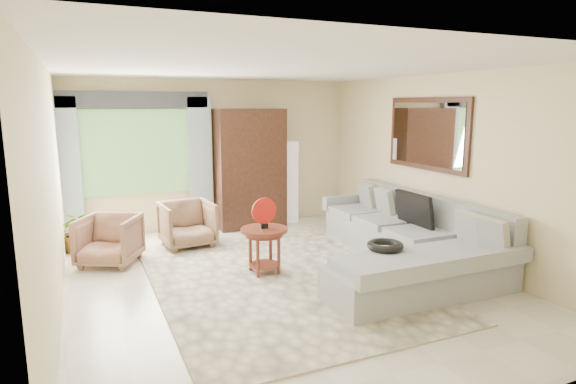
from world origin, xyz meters
name	(u,v)px	position (x,y,z in m)	size (l,w,h in m)	color
ground	(281,280)	(0.00, 0.00, 0.00)	(6.00, 6.00, 0.00)	silver
area_rug	(281,281)	(-0.02, -0.05, 0.01)	(3.00, 4.00, 0.02)	beige
sectional_sofa	(407,246)	(1.78, -0.18, 0.28)	(2.30, 3.46, 0.90)	#9FA2A7
tv_screen	(414,210)	(2.05, 0.04, 0.72)	(0.06, 0.74, 0.48)	black
garden_hose	(385,246)	(1.00, -0.78, 0.55)	(0.43, 0.43, 0.09)	black
coffee_table	(264,250)	(-0.10, 0.31, 0.32)	(0.61, 0.61, 0.61)	#522616
red_disc	(264,211)	(-0.10, 0.31, 0.84)	(0.34, 0.34, 0.03)	red
armchair_left	(109,240)	(-1.92, 1.51, 0.34)	(0.73, 0.75, 0.69)	#936450
armchair_right	(187,224)	(-0.76, 1.93, 0.35)	(0.75, 0.78, 0.71)	olive
potted_plant	(74,231)	(-2.36, 2.37, 0.30)	(0.54, 0.47, 0.60)	#999999
armoire	(250,169)	(0.55, 2.72, 1.05)	(1.20, 0.55, 2.10)	black
floor_lamp	(290,182)	(1.35, 2.78, 0.75)	(0.24, 0.24, 1.50)	silver
window	(136,152)	(-1.35, 2.97, 1.40)	(1.80, 0.04, 1.40)	#669E59
curtain_left	(67,171)	(-2.40, 2.88, 1.15)	(0.40, 0.08, 2.30)	#9EB7CC
curtain_right	(200,164)	(-0.30, 2.88, 1.15)	(0.40, 0.08, 2.30)	#9EB7CC
valance	(133,100)	(-1.35, 2.90, 2.25)	(2.40, 0.12, 0.26)	#1E232D
wall_mirror	(427,134)	(2.46, 0.35, 1.75)	(0.05, 1.70, 1.05)	black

